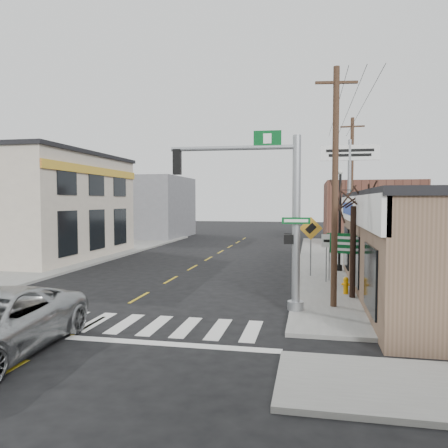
% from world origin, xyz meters
% --- Properties ---
extents(ground, '(140.00, 140.00, 0.00)m').
position_xyz_m(ground, '(0.00, 0.00, 0.00)').
color(ground, black).
rests_on(ground, ground).
extents(sidewalk_right, '(6.00, 38.00, 0.13)m').
position_xyz_m(sidewalk_right, '(9.00, 13.00, 0.07)').
color(sidewalk_right, gray).
rests_on(sidewalk_right, ground).
extents(sidewalk_left, '(6.00, 38.00, 0.13)m').
position_xyz_m(sidewalk_left, '(-9.00, 13.00, 0.07)').
color(sidewalk_left, gray).
rests_on(sidewalk_left, ground).
extents(center_line, '(0.12, 56.00, 0.01)m').
position_xyz_m(center_line, '(0.00, 8.00, 0.01)').
color(center_line, gold).
rests_on(center_line, ground).
extents(crosswalk, '(11.00, 2.20, 0.01)m').
position_xyz_m(crosswalk, '(0.00, 0.40, 0.01)').
color(crosswalk, silver).
rests_on(crosswalk, ground).
extents(left_building, '(12.00, 12.00, 6.80)m').
position_xyz_m(left_building, '(-13.00, 14.00, 3.40)').
color(left_building, beige).
rests_on(left_building, ground).
extents(bldg_distant_right, '(8.00, 10.00, 5.60)m').
position_xyz_m(bldg_distant_right, '(12.00, 30.00, 2.80)').
color(bldg_distant_right, brown).
rests_on(bldg_distant_right, ground).
extents(bldg_distant_left, '(9.00, 10.00, 6.40)m').
position_xyz_m(bldg_distant_left, '(-11.00, 32.00, 3.20)').
color(bldg_distant_left, slate).
rests_on(bldg_distant_left, ground).
extents(traffic_signal_pole, '(4.82, 0.38, 6.10)m').
position_xyz_m(traffic_signal_pole, '(5.48, 2.70, 3.76)').
color(traffic_signal_pole, '#92959A').
rests_on(traffic_signal_pole, sidewalk_right).
extents(guide_sign, '(1.42, 0.13, 2.49)m').
position_xyz_m(guide_sign, '(8.20, 7.40, 1.76)').
color(guide_sign, '#473021').
rests_on(guide_sign, sidewalk_right).
extents(fire_hydrant, '(0.22, 0.22, 0.69)m').
position_xyz_m(fire_hydrant, '(8.09, 5.69, 0.50)').
color(fire_hydrant, orange).
rests_on(fire_hydrant, sidewalk_right).
extents(ped_crossing_sign, '(1.14, 0.08, 2.94)m').
position_xyz_m(ped_crossing_sign, '(6.69, 9.70, 2.13)').
color(ped_crossing_sign, gray).
rests_on(ped_crossing_sign, sidewalk_right).
extents(lamp_post, '(0.70, 0.55, 5.40)m').
position_xyz_m(lamp_post, '(8.26, 11.77, 3.26)').
color(lamp_post, black).
rests_on(lamp_post, sidewalk_right).
extents(dance_center_sign, '(3.52, 0.22, 7.49)m').
position_xyz_m(dance_center_sign, '(9.00, 15.80, 5.70)').
color(dance_center_sign, gray).
rests_on(dance_center_sign, sidewalk_right).
extents(bare_tree, '(2.64, 2.64, 5.29)m').
position_xyz_m(bare_tree, '(8.28, 5.09, 4.29)').
color(bare_tree, black).
rests_on(bare_tree, sidewalk_right).
extents(shrub_front, '(1.23, 1.23, 0.92)m').
position_xyz_m(shrub_front, '(9.63, 3.17, 0.59)').
color(shrub_front, '#163A19').
rests_on(shrub_front, sidewalk_right).
extents(shrub_back, '(1.04, 1.04, 0.78)m').
position_xyz_m(shrub_back, '(9.38, 7.79, 0.52)').
color(shrub_back, black).
rests_on(shrub_back, sidewalk_right).
extents(utility_pole_near, '(1.45, 0.22, 8.34)m').
position_xyz_m(utility_pole_near, '(7.50, 3.48, 4.41)').
color(utility_pole_near, '#473A1C').
rests_on(utility_pole_near, sidewalk_right).
extents(utility_pole_far, '(1.67, 0.25, 9.60)m').
position_xyz_m(utility_pole_far, '(9.50, 20.01, 5.05)').
color(utility_pole_far, '#42331B').
rests_on(utility_pole_far, sidewalk_right).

